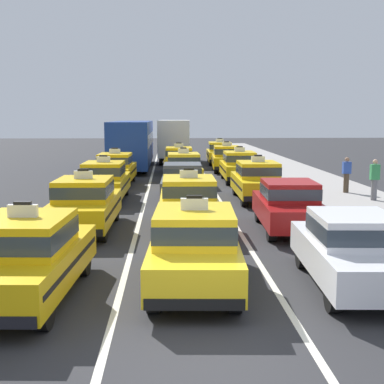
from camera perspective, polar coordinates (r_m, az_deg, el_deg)
ground_plane at (r=7.94m, az=2.13°, el=-18.33°), size 160.00×160.00×0.00m
lane_stripe_left_center at (r=27.33m, az=-4.68°, el=0.74°), size 0.14×80.00×0.01m
lane_stripe_center_right at (r=27.40m, az=2.03°, el=0.78°), size 0.14×80.00×0.01m
sidewalk_curb at (r=23.68m, az=16.67°, el=-0.57°), size 4.00×90.00×0.15m
taxi_left_nearest at (r=10.70m, az=-17.55°, el=-6.63°), size 2.05×4.65×1.96m
taxi_left_second at (r=16.63m, az=-11.60°, el=-1.20°), size 1.88×4.58×1.96m
taxi_left_third at (r=22.39m, az=-9.53°, el=1.25°), size 1.88×4.59×1.96m
taxi_left_fourth at (r=27.54m, az=-8.34°, el=2.57°), size 1.94×4.61×1.96m
bus_left_fifth at (r=36.52m, az=-6.50°, el=5.45°), size 2.57×11.21×3.22m
taxi_center_nearest at (r=10.96m, az=0.26°, el=-5.89°), size 2.02×4.64×1.96m
taxi_center_second at (r=16.54m, az=-0.37°, el=-1.08°), size 1.86×4.58×1.96m
sedan_center_third at (r=22.27m, az=-1.05°, el=1.25°), size 1.87×4.35×1.58m
taxi_center_fourth at (r=27.45m, az=-0.95°, el=2.63°), size 1.88×4.58×1.96m
taxi_center_fifth at (r=32.70m, az=-1.44°, el=3.53°), size 1.87×4.58×1.96m
box_truck_center_sixth at (r=40.82m, az=-1.90°, el=5.73°), size 2.52×7.05×3.27m
sedan_right_nearest at (r=11.40m, az=17.04°, el=-5.86°), size 1.99×4.39×1.58m
sedan_right_second at (r=16.54m, az=10.47°, el=-1.32°), size 1.96×4.38×1.58m
taxi_right_third at (r=22.38m, az=7.12°, el=1.30°), size 1.88×4.58×1.96m
taxi_right_fourth at (r=28.75m, az=5.15°, el=2.86°), size 1.90×4.59×1.96m
taxi_right_fifth at (r=34.22m, az=3.77°, el=3.72°), size 2.04×4.64×1.96m
taxi_right_sixth at (r=39.39m, az=3.03°, el=4.32°), size 1.96×4.62×1.96m
pedestrian_mid_block at (r=24.55m, az=16.47°, el=1.82°), size 0.36×0.24×1.59m
pedestrian_trailing at (r=22.63m, az=19.25°, el=1.30°), size 0.36×0.24×1.68m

